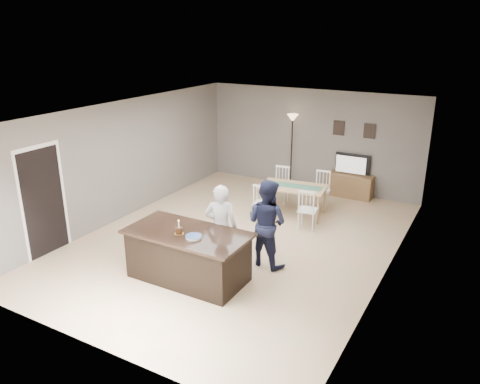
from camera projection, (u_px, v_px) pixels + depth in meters
The scene contains 14 objects.
floor at pixel (239, 240), 9.80m from camera, with size 8.00×8.00×0.00m, color tan.
room_shell at pixel (239, 163), 9.24m from camera, with size 8.00×8.00×8.00m.
kitchen_island at pixel (188, 255), 8.17m from camera, with size 2.15×1.10×0.90m.
tv_console at pixel (349, 186), 12.25m from camera, with size 1.20×0.40×0.60m, color brown.
television at pixel (352, 164), 12.12m from camera, with size 0.91×0.12×0.53m, color black.
tv_screen_glow at pixel (351, 165), 12.05m from camera, with size 0.78×0.78×0.00m, color orange.
picture_frames at pixel (354, 129), 11.96m from camera, with size 1.10×0.02×0.38m.
doorway at pixel (42, 192), 8.87m from camera, with size 0.00×2.10×2.65m.
woman at pixel (221, 227), 8.42m from camera, with size 0.59×0.39×1.62m, color #B6B6BB.
man at pixel (267, 223), 8.56m from camera, with size 0.81×0.63×1.66m, color #171B34.
birthday_cake at pixel (179, 230), 7.93m from camera, with size 0.16×0.16×0.25m.
plate_stack at pixel (194, 237), 7.78m from camera, with size 0.28×0.28×0.04m.
dining_table at pixel (293, 191), 10.98m from camera, with size 1.65×1.88×0.92m.
floor_lamp at pixel (292, 131), 12.62m from camera, with size 0.30×0.30×2.03m.
Camera 1 is at (4.38, -7.76, 4.21)m, focal length 35.00 mm.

